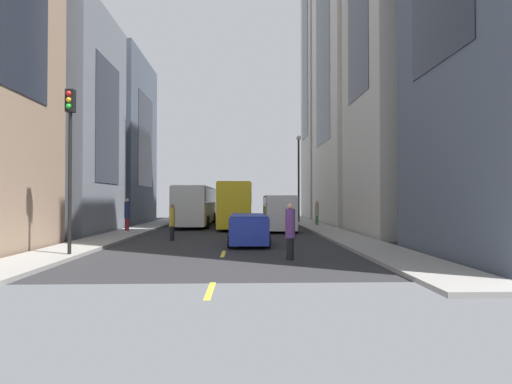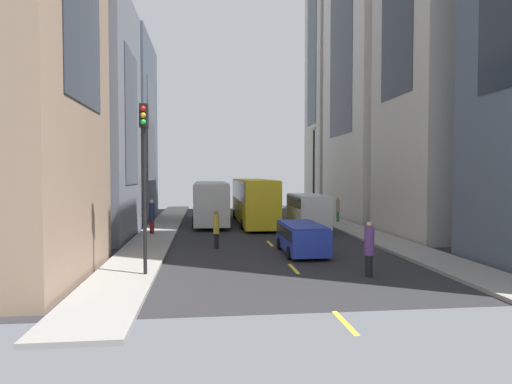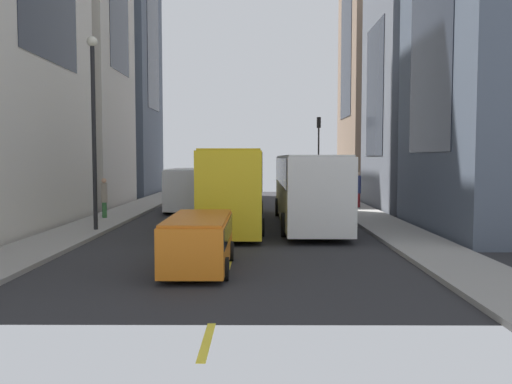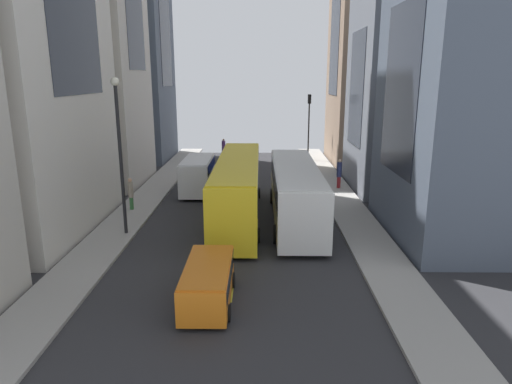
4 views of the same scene
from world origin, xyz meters
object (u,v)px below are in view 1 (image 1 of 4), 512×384
car_blue_1 (249,227)px  pedestrian_walking_far (317,212)px  car_orange_0 (243,211)px  traffic_light_near_corner (70,141)px  delivery_van_white (279,210)px  city_bus_white (197,203)px  pedestrian_crossing_near (127,214)px  streetcar_yellow (236,201)px  pedestrian_waiting_curb (172,221)px  pedestrian_crossing_mid (290,230)px

car_blue_1 → pedestrian_walking_far: 14.75m
car_orange_0 → traffic_light_near_corner: 31.00m
delivery_van_white → traffic_light_near_corner: size_ratio=0.81×
traffic_light_near_corner → delivery_van_white: bearing=54.3°
city_bus_white → pedestrian_walking_far: size_ratio=6.06×
car_orange_0 → pedestrian_crossing_near: (-7.97, -17.88, 0.40)m
car_orange_0 → traffic_light_near_corner: bearing=-102.9°
city_bus_white → car_orange_0: bearing=68.3°
pedestrian_crossing_near → traffic_light_near_corner: 12.63m
streetcar_yellow → pedestrian_crossing_near: streetcar_yellow is taller
streetcar_yellow → pedestrian_waiting_curb: streetcar_yellow is taller
car_orange_0 → traffic_light_near_corner: (-6.85, -30.01, 3.73)m
streetcar_yellow → pedestrian_crossing_near: (-7.34, -6.96, -0.80)m
city_bus_white → delivery_van_white: bearing=-44.5°
streetcar_yellow → traffic_light_near_corner: bearing=-108.1°
streetcar_yellow → car_blue_1: streetcar_yellow is taller
pedestrian_walking_far → pedestrian_waiting_curb: bearing=-103.7°
pedestrian_waiting_curb → pedestrian_crossing_near: size_ratio=0.94×
pedestrian_waiting_curb → traffic_light_near_corner: size_ratio=0.32×
car_orange_0 → pedestrian_crossing_mid: size_ratio=1.99×
delivery_van_white → pedestrian_crossing_mid: 13.99m
pedestrian_crossing_mid → traffic_light_near_corner: size_ratio=0.33×
delivery_van_white → car_blue_1: (-2.33, -8.69, -0.61)m
pedestrian_waiting_curb → pedestrian_walking_far: size_ratio=1.02×
pedestrian_crossing_near → car_blue_1: bearing=144.3°
car_blue_1 → pedestrian_crossing_mid: bearing=-73.8°
pedestrian_crossing_mid → pedestrian_walking_far: size_ratio=1.06×
city_bus_white → pedestrian_waiting_curb: bearing=-89.5°
car_blue_1 → streetcar_yellow: bearing=93.7°
streetcar_yellow → pedestrian_crossing_mid: 20.01m
streetcar_yellow → car_blue_1: 14.64m
pedestrian_crossing_mid → pedestrian_waiting_curb: bearing=16.1°
car_blue_1 → pedestrian_waiting_curb: (-4.24, 2.08, 0.21)m
pedestrian_walking_far → delivery_van_white: bearing=-98.9°
pedestrian_crossing_near → traffic_light_near_corner: traffic_light_near_corner is taller
pedestrian_waiting_curb → traffic_light_near_corner: traffic_light_near_corner is taller
car_blue_1 → traffic_light_near_corner: 9.26m
car_orange_0 → pedestrian_crossing_near: 19.58m
pedestrian_walking_far → pedestrian_crossing_near: pedestrian_crossing_near is taller
city_bus_white → pedestrian_crossing_near: size_ratio=5.61×
car_orange_0 → pedestrian_walking_far: pedestrian_walking_far is taller
city_bus_white → delivery_van_white: size_ratio=2.33×
pedestrian_waiting_curb → pedestrian_crossing_mid: bearing=80.0°
pedestrian_waiting_curb → pedestrian_crossing_near: (-4.03, 5.52, 0.21)m
car_blue_1 → pedestrian_crossing_mid: size_ratio=2.12×
city_bus_white → car_blue_1: bearing=-74.0°
city_bus_white → streetcar_yellow: size_ratio=0.88×
pedestrian_walking_far → pedestrian_crossing_near: size_ratio=0.93×
car_orange_0 → delivery_van_white: bearing=-81.1°
pedestrian_crossing_mid → traffic_light_near_corner: traffic_light_near_corner is taller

